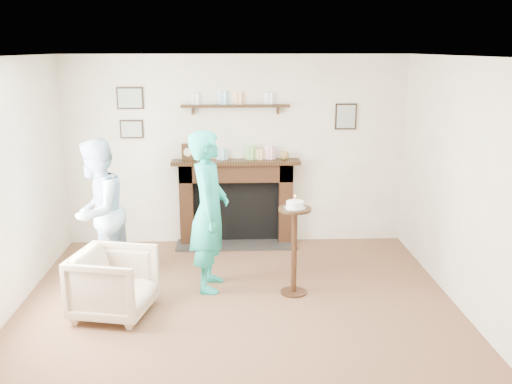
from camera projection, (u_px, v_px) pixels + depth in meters
ground at (239, 326)px, 5.43m from camera, size 5.00×5.00×0.00m
room_shell at (237, 146)px, 5.70m from camera, size 4.54×5.02×2.52m
armchair at (116, 314)px, 5.68m from camera, size 0.86×0.85×0.66m
man at (102, 281)px, 6.48m from camera, size 0.78×0.91×1.63m
woman at (211, 287)px, 6.33m from camera, size 0.47×0.67×1.75m
pedestal_table at (294, 234)px, 6.00m from camera, size 0.34×0.34×1.10m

